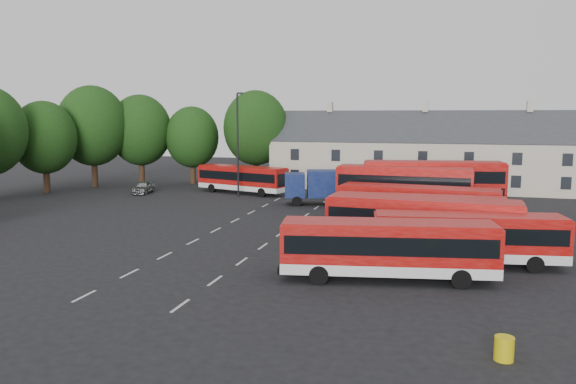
# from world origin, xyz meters

# --- Properties ---
(ground) EXTENTS (140.00, 140.00, 0.00)m
(ground) POSITION_xyz_m (0.00, 0.00, 0.00)
(ground) COLOR black
(ground) RESTS_ON ground
(lane_markings) EXTENTS (5.15, 33.80, 0.01)m
(lane_markings) POSITION_xyz_m (2.50, 2.00, 0.01)
(lane_markings) COLOR beige
(lane_markings) RESTS_ON ground
(treeline) EXTENTS (29.92, 32.59, 12.01)m
(treeline) POSITION_xyz_m (-20.74, 19.36, 6.68)
(treeline) COLOR black
(treeline) RESTS_ON ground
(terrace_houses) EXTENTS (35.70, 7.13, 10.06)m
(terrace_houses) POSITION_xyz_m (14.00, 30.00, 3.86)
(terrace_houses) COLOR beige
(terrace_houses) RESTS_ON ground
(bus_row_a) EXTENTS (11.23, 4.32, 3.10)m
(bus_row_a) POSITION_xyz_m (13.59, -7.51, 1.86)
(bus_row_a) COLOR silver
(bus_row_a) RESTS_ON ground
(bus_row_b) EXTENTS (10.77, 3.94, 2.98)m
(bus_row_b) POSITION_xyz_m (17.69, -3.46, 1.79)
(bus_row_b) COLOR silver
(bus_row_b) RESTS_ON ground
(bus_row_c) EXTENTS (12.06, 3.48, 3.37)m
(bus_row_c) POSITION_xyz_m (15.03, -0.46, 2.02)
(bus_row_c) COLOR silver
(bus_row_c) RESTS_ON ground
(bus_row_d) EXTENTS (11.30, 2.83, 3.18)m
(bus_row_d) POSITION_xyz_m (14.75, 1.74, 1.91)
(bus_row_d) COLOR silver
(bus_row_d) RESTS_ON ground
(bus_row_e) EXTENTS (11.83, 3.88, 3.28)m
(bus_row_e) POSITION_xyz_m (14.50, 5.98, 1.97)
(bus_row_e) COLOR silver
(bus_row_e) RESTS_ON ground
(bus_dd_south) EXTENTS (10.85, 2.98, 4.40)m
(bus_dd_south) POSITION_xyz_m (13.17, 9.75, 2.51)
(bus_dd_south) COLOR silver
(bus_dd_south) RESTS_ON ground
(bus_dd_north) EXTENTS (11.73, 4.52, 4.69)m
(bus_dd_north) POSITION_xyz_m (15.41, 12.06, 2.67)
(bus_dd_north) COLOR silver
(bus_dd_north) RESTS_ON ground
(bus_north) EXTENTS (10.80, 5.36, 2.99)m
(bus_north) POSITION_xyz_m (-4.94, 21.17, 1.79)
(bus_north) COLOR silver
(bus_north) RESTS_ON ground
(box_truck) EXTENTS (7.87, 4.31, 3.29)m
(box_truck) POSITION_xyz_m (5.38, 16.13, 1.85)
(box_truck) COLOR black
(box_truck) RESTS_ON ground
(silver_car) EXTENTS (2.31, 4.18, 1.34)m
(silver_car) POSITION_xyz_m (-15.40, 18.29, 0.67)
(silver_car) COLOR #96989C
(silver_car) RESTS_ON ground
(grit_bin) EXTENTS (0.68, 0.68, 0.85)m
(grit_bin) POSITION_xyz_m (18.48, -16.12, 0.42)
(grit_bin) COLOR gold
(grit_bin) RESTS_ON ground
(lamppost) EXTENTS (0.74, 0.50, 10.84)m
(lamppost) POSITION_xyz_m (-4.46, 18.74, 5.78)
(lamppost) COLOR black
(lamppost) RESTS_ON ground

